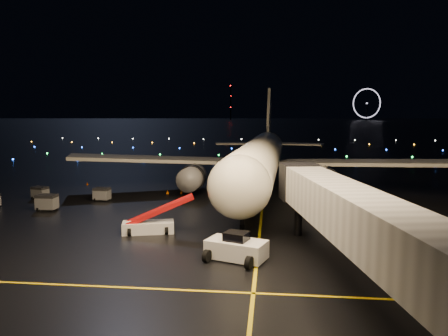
% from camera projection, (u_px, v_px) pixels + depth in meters
% --- Properties ---
extents(ground, '(2000.00, 2000.00, 0.00)m').
position_uv_depth(ground, '(255.00, 128.00, 333.93)').
color(ground, black).
rests_on(ground, ground).
extents(lane_centre, '(0.25, 80.00, 0.02)m').
position_uv_depth(lane_centre, '(262.00, 207.00, 51.51)').
color(lane_centre, yellow).
rests_on(lane_centre, ground).
extents(airliner, '(57.80, 55.14, 15.74)m').
position_uv_depth(airliner, '(261.00, 136.00, 62.53)').
color(airliner, beige).
rests_on(airliner, ground).
extents(pushback_tug, '(4.97, 3.68, 2.12)m').
position_uv_depth(pushback_tug, '(236.00, 246.00, 33.03)').
color(pushback_tug, silver).
rests_on(pushback_tug, ground).
extents(belt_loader, '(7.13, 3.52, 3.34)m').
position_uv_depth(belt_loader, '(148.00, 215.00, 40.33)').
color(belt_loader, silver).
rests_on(belt_loader, ground).
extents(crew_c, '(0.73, 1.06, 1.67)m').
position_uv_depth(crew_c, '(57.00, 201.00, 51.01)').
color(crew_c, orange).
rests_on(crew_c, ground).
extents(safety_cone_0, '(0.54, 0.54, 0.51)m').
position_uv_depth(safety_cone_0, '(172.00, 204.00, 52.42)').
color(safety_cone_0, '#E95A00').
rests_on(safety_cone_0, ground).
extents(safety_cone_1, '(0.44, 0.44, 0.48)m').
position_uv_depth(safety_cone_1, '(181.00, 192.00, 60.40)').
color(safety_cone_1, '#E95A00').
rests_on(safety_cone_1, ground).
extents(safety_cone_2, '(0.45, 0.45, 0.48)m').
position_uv_depth(safety_cone_2, '(167.00, 192.00, 60.21)').
color(safety_cone_2, '#E95A00').
rests_on(safety_cone_2, ground).
extents(safety_cone_3, '(0.45, 0.45, 0.45)m').
position_uv_depth(safety_cone_3, '(87.00, 184.00, 67.50)').
color(safety_cone_3, '#E95A00').
rests_on(safety_cone_3, ground).
extents(ferris_wheel, '(49.33, 16.80, 52.00)m').
position_uv_depth(ferris_wheel, '(367.00, 105.00, 726.65)').
color(ferris_wheel, black).
rests_on(ferris_wheel, ground).
extents(radio_mast, '(1.80, 1.80, 64.00)m').
position_uv_depth(radio_mast, '(231.00, 102.00, 770.45)').
color(radio_mast, black).
rests_on(radio_mast, ground).
extents(taxiway_lights, '(164.00, 92.00, 0.36)m').
position_uv_depth(taxiway_lights, '(232.00, 147.00, 142.55)').
color(taxiway_lights, black).
rests_on(taxiway_lights, ground).
extents(baggage_cart_0, '(2.03, 1.51, 1.63)m').
position_uv_depth(baggage_cart_0, '(102.00, 194.00, 55.37)').
color(baggage_cart_0, slate).
rests_on(baggage_cart_0, ground).
extents(baggage_cart_1, '(2.17, 1.53, 1.84)m').
position_uv_depth(baggage_cart_1, '(47.00, 203.00, 49.74)').
color(baggage_cart_1, slate).
rests_on(baggage_cart_1, ground).
extents(baggage_cart_2, '(2.22, 1.84, 1.62)m').
position_uv_depth(baggage_cart_2, '(40.00, 193.00, 56.31)').
color(baggage_cart_2, slate).
rests_on(baggage_cart_2, ground).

